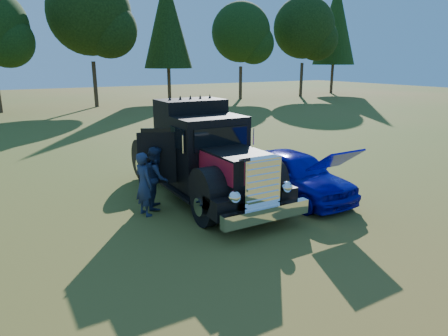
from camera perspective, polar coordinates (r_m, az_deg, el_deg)
ground at (r=10.70m, az=-2.17°, el=-7.93°), size 120.00×120.00×0.00m
treeline at (r=36.33m, az=-25.88°, el=19.19°), size 67.22×24.04×13.84m
diamond_t_truck at (r=12.38m, az=-2.95°, el=1.50°), size 3.29×7.16×3.00m
hotrod_coupe at (r=12.73m, az=10.05°, el=-0.82°), size 1.82×4.37×1.89m
spectator_near at (r=11.20m, az=-11.35°, el=-2.27°), size 0.55×0.73×1.79m
spectator_far at (r=11.73m, az=-9.61°, el=-1.33°), size 0.99×1.09×1.82m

